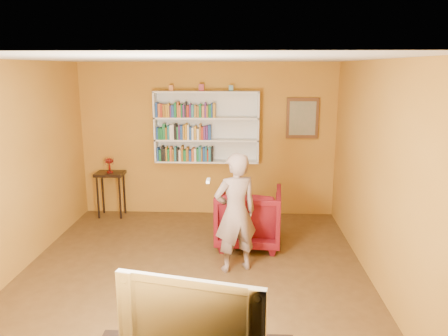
{
  "coord_description": "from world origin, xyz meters",
  "views": [
    {
      "loc": [
        0.64,
        -5.11,
        2.6
      ],
      "look_at": [
        0.37,
        0.75,
        1.25
      ],
      "focal_mm": 35.0,
      "sensor_mm": 36.0,
      "label": 1
    }
  ],
  "objects_px": {
    "television": "(194,312)",
    "person": "(236,213)",
    "bookshelf": "(207,127)",
    "armchair": "(249,217)",
    "ruby_lustre": "(109,162)",
    "console_table": "(110,180)"
  },
  "relations": [
    {
      "from": "ruby_lustre",
      "to": "armchair",
      "type": "xyz_separation_m",
      "value": [
        2.44,
        -1.18,
        -0.55
      ]
    },
    {
      "from": "console_table",
      "to": "armchair",
      "type": "bearing_deg",
      "value": -25.86
    },
    {
      "from": "ruby_lustre",
      "to": "television",
      "type": "distance_m",
      "value": 4.92
    },
    {
      "from": "person",
      "to": "armchair",
      "type": "bearing_deg",
      "value": -124.74
    },
    {
      "from": "armchair",
      "to": "person",
      "type": "relative_size",
      "value": 0.61
    },
    {
      "from": "console_table",
      "to": "person",
      "type": "bearing_deg",
      "value": -42.29
    },
    {
      "from": "television",
      "to": "ruby_lustre",
      "type": "bearing_deg",
      "value": 126.64
    },
    {
      "from": "ruby_lustre",
      "to": "television",
      "type": "relative_size",
      "value": 0.23
    },
    {
      "from": "ruby_lustre",
      "to": "armchair",
      "type": "distance_m",
      "value": 2.76
    },
    {
      "from": "person",
      "to": "television",
      "type": "relative_size",
      "value": 1.43
    },
    {
      "from": "console_table",
      "to": "television",
      "type": "height_order",
      "value": "television"
    },
    {
      "from": "bookshelf",
      "to": "ruby_lustre",
      "type": "relative_size",
      "value": 7.15
    },
    {
      "from": "armchair",
      "to": "television",
      "type": "bearing_deg",
      "value": 86.92
    },
    {
      "from": "console_table",
      "to": "television",
      "type": "bearing_deg",
      "value": -66.07
    },
    {
      "from": "bookshelf",
      "to": "armchair",
      "type": "distance_m",
      "value": 1.92
    },
    {
      "from": "ruby_lustre",
      "to": "television",
      "type": "height_order",
      "value": "television"
    },
    {
      "from": "armchair",
      "to": "ruby_lustre",
      "type": "bearing_deg",
      "value": -21.39
    },
    {
      "from": "bookshelf",
      "to": "ruby_lustre",
      "type": "height_order",
      "value": "bookshelf"
    },
    {
      "from": "ruby_lustre",
      "to": "armchair",
      "type": "bearing_deg",
      "value": -25.86
    },
    {
      "from": "bookshelf",
      "to": "armchair",
      "type": "xyz_separation_m",
      "value": [
        0.73,
        -1.34,
        -1.16
      ]
    },
    {
      "from": "television",
      "to": "person",
      "type": "bearing_deg",
      "value": 96.77
    },
    {
      "from": "console_table",
      "to": "television",
      "type": "relative_size",
      "value": 0.73
    }
  ]
}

